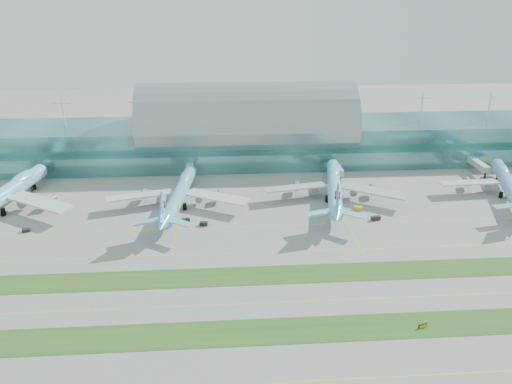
{
  "coord_description": "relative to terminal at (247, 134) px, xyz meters",
  "views": [
    {
      "loc": [
        -14.0,
        -143.86,
        91.12
      ],
      "look_at": [
        0.0,
        55.0,
        9.0
      ],
      "focal_mm": 35.0,
      "sensor_mm": 36.0,
      "label": 1
    }
  ],
  "objects": [
    {
      "name": "gse_d",
      "position": [
        -22.59,
        -86.63,
        -13.46
      ],
      "size": [
        3.41,
        2.26,
        1.53
      ],
      "primitive_type": "cube",
      "rotation": [
        0.0,
        0.0,
        -0.13
      ],
      "color": "black",
      "rests_on": "ground"
    },
    {
      "name": "taxiline_b",
      "position": [
        -0.01,
        -142.79,
        -14.22
      ],
      "size": [
        420.0,
        0.35,
        0.01
      ],
      "primitive_type": "cube",
      "color": "yellow",
      "rests_on": "ground"
    },
    {
      "name": "airliner_b",
      "position": [
        -33.66,
        -65.51,
        -8.03
      ],
      "size": [
        63.92,
        73.01,
        20.1
      ],
      "rotation": [
        0.0,
        0.0,
        -0.12
      ],
      "color": "#5DC1CE",
      "rests_on": "ground"
    },
    {
      "name": "ground",
      "position": [
        -0.01,
        -128.79,
        -14.23
      ],
      "size": [
        700.0,
        700.0,
        0.0
      ],
      "primitive_type": "plane",
      "color": "gray",
      "rests_on": "ground"
    },
    {
      "name": "gse_f",
      "position": [
        49.8,
        -86.48,
        -13.35
      ],
      "size": [
        4.18,
        2.45,
        1.75
      ],
      "primitive_type": "cube",
      "rotation": [
        0.0,
        0.0,
        0.2
      ],
      "color": "black",
      "rests_on": "ground"
    },
    {
      "name": "grass_strip_near",
      "position": [
        -0.01,
        -156.79,
        -14.19
      ],
      "size": [
        420.0,
        12.0,
        0.08
      ],
      "primitive_type": "cube",
      "color": "#2D591E",
      "rests_on": "ground"
    },
    {
      "name": "terminal",
      "position": [
        0.0,
        0.0,
        0.0
      ],
      "size": [
        340.0,
        69.1,
        36.0
      ],
      "color": "#3D7A75",
      "rests_on": "ground"
    },
    {
      "name": "airliner_a",
      "position": [
        -111.03,
        -65.62,
        -7.2
      ],
      "size": [
        71.51,
        82.21,
        22.77
      ],
      "rotation": [
        0.0,
        0.0,
        -0.2
      ],
      "color": "#6CD4EE",
      "rests_on": "ground"
    },
    {
      "name": "airliner_d",
      "position": [
        119.05,
        -64.08,
        -8.13
      ],
      "size": [
        59.73,
        69.47,
        19.75
      ],
      "rotation": [
        0.0,
        0.0,
        -0.34
      ],
      "color": "#6BACEC",
      "rests_on": "ground"
    },
    {
      "name": "gse_e",
      "position": [
        44.98,
        -75.84,
        -13.44
      ],
      "size": [
        4.08,
        2.74,
        1.57
      ],
      "primitive_type": "cube",
      "rotation": [
        0.0,
        0.0,
        -0.24
      ],
      "color": "#DCB90C",
      "rests_on": "ground"
    },
    {
      "name": "grass_strip_far",
      "position": [
        -0.01,
        -126.79,
        -14.19
      ],
      "size": [
        420.0,
        12.0,
        0.08
      ],
      "primitive_type": "cube",
      "color": "#2D591E",
      "rests_on": "ground"
    },
    {
      "name": "taxiway_sign_east",
      "position": [
        42.36,
        -158.09,
        -13.64
      ],
      "size": [
        2.81,
        0.99,
        1.2
      ],
      "rotation": [
        0.0,
        0.0,
        0.25
      ],
      "color": "black",
      "rests_on": "ground"
    },
    {
      "name": "taxiline_d",
      "position": [
        -0.01,
        -88.79,
        -14.22
      ],
      "size": [
        420.0,
        0.35,
        0.01
      ],
      "primitive_type": "cube",
      "color": "yellow",
      "rests_on": "ground"
    },
    {
      "name": "gse_c",
      "position": [
        -30.22,
        -82.43,
        -13.5
      ],
      "size": [
        3.74,
        2.27,
        1.45
      ],
      "primitive_type": "cube",
      "rotation": [
        0.0,
        0.0,
        0.25
      ],
      "color": "black",
      "rests_on": "ground"
    },
    {
      "name": "taxiline_c",
      "position": [
        -0.01,
        -110.79,
        -14.22
      ],
      "size": [
        420.0,
        0.35,
        0.01
      ],
      "primitive_type": "cube",
      "color": "yellow",
      "rests_on": "ground"
    },
    {
      "name": "airliner_c",
      "position": [
        36.94,
        -62.43,
        -7.87
      ],
      "size": [
        64.78,
        74.43,
        20.6
      ],
      "rotation": [
        0.0,
        0.0,
        -0.19
      ],
      "color": "#6BD8EC",
      "rests_on": "ground"
    },
    {
      "name": "gse_b",
      "position": [
        -93.6,
        -87.37,
        -13.57
      ],
      "size": [
        3.2,
        2.23,
        1.32
      ],
      "primitive_type": "cube",
      "rotation": [
        0.0,
        0.0,
        0.17
      ],
      "color": "black",
      "rests_on": "ground"
    },
    {
      "name": "taxiline_a",
      "position": [
        -0.01,
        -176.79,
        -14.22
      ],
      "size": [
        420.0,
        0.35,
        0.01
      ],
      "primitive_type": "cube",
      "color": "yellow",
      "rests_on": "ground"
    }
  ]
}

